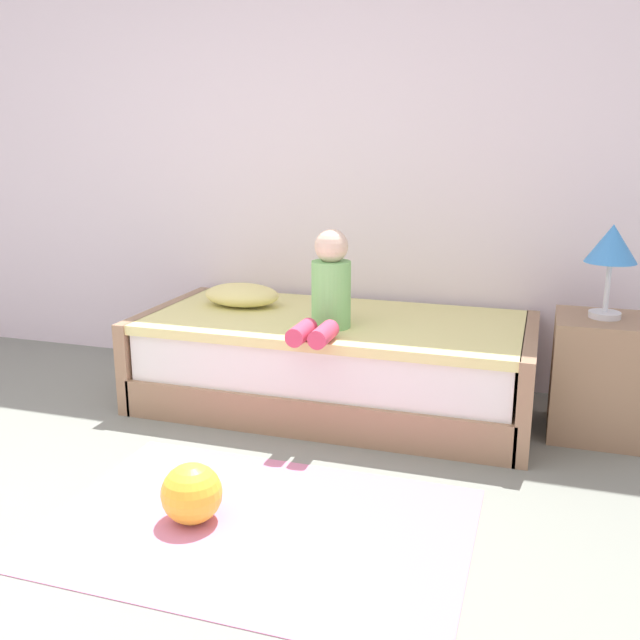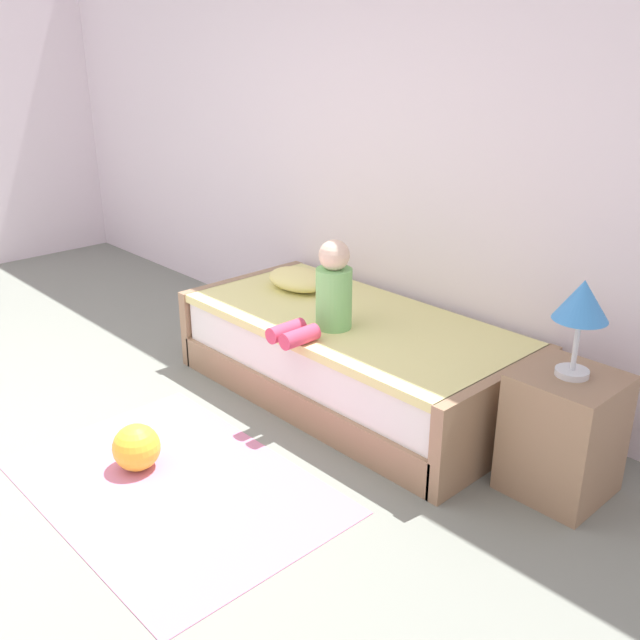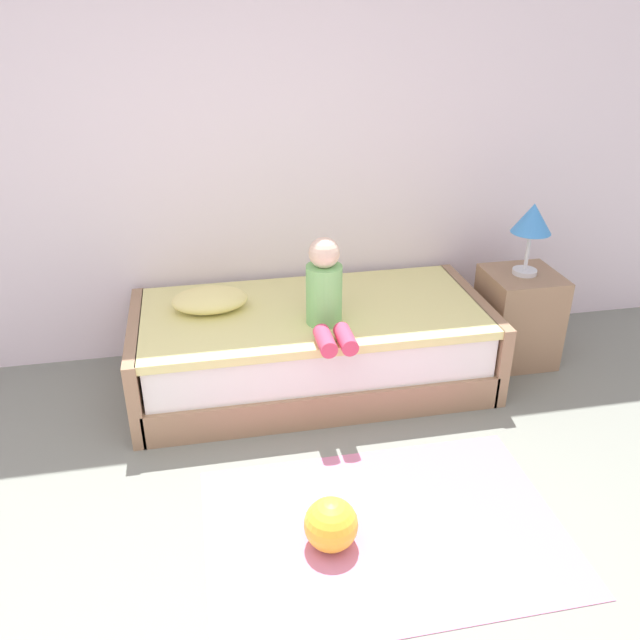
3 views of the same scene
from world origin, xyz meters
name	(u,v)px [view 2 (image 2 of 3)]	position (x,y,z in m)	size (l,w,h in m)	color
wall_rear	(355,131)	(0.00, 2.60, 1.45)	(7.20, 0.10, 2.90)	white
bed	(351,357)	(0.58, 2.00, 0.25)	(2.11, 1.00, 0.50)	#997556
nightstand	(563,434)	(1.93, 2.03, 0.30)	(0.44, 0.44, 0.60)	#997556
table_lamp	(582,305)	(1.93, 2.03, 0.94)	(0.24, 0.24, 0.45)	silver
child_figure	(328,294)	(0.62, 1.77, 0.70)	(0.20, 0.51, 0.50)	#7FC672
pillow	(297,279)	(0.00, 2.10, 0.56)	(0.44, 0.30, 0.13)	#F2E58C
toy_ball	(136,447)	(0.42, 0.66, 0.12)	(0.24, 0.24, 0.24)	yellow
area_rug	(173,486)	(0.67, 0.70, 0.00)	(1.60, 1.10, 0.01)	pink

